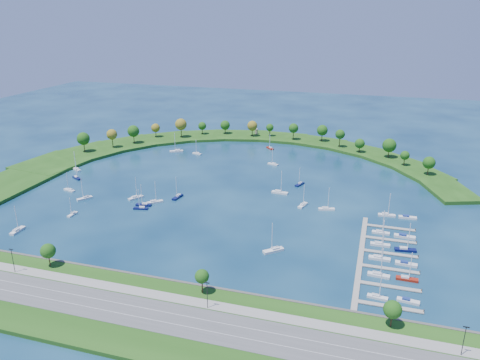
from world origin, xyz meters
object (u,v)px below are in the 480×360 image
(harbor_tower, at_px, (256,131))
(moored_boat_11, at_px, (155,201))
(moored_boat_4, at_px, (72,214))
(moored_boat_5, at_px, (197,153))
(moored_boat_3, at_px, (300,184))
(docked_boat_2, at_px, (378,274))
(moored_boat_10, at_px, (274,250))
(moored_boat_7, at_px, (176,151))
(moored_boat_2, at_px, (273,164))
(moored_boat_1, at_px, (17,230))
(moored_boat_16, at_px, (326,208))
(docked_boat_1, at_px, (408,301))
(moored_boat_18, at_px, (85,198))
(docked_boat_7, at_px, (405,249))
(moored_boat_6, at_px, (136,197))
(docked_boat_3, at_px, (407,278))
(moored_boat_9, at_px, (144,204))
(dock_system, at_px, (379,259))
(docked_boat_10, at_px, (387,214))
(moored_boat_12, at_px, (77,177))
(docked_boat_5, at_px, (406,264))
(docked_boat_0, at_px, (377,296))
(moored_boat_0, at_px, (280,192))
(docked_boat_11, at_px, (407,217))
(moored_boat_13, at_px, (76,169))
(moored_boat_8, at_px, (270,148))
(docked_boat_8, at_px, (381,232))
(moored_boat_17, at_px, (303,205))
(docked_boat_9, at_px, (404,236))
(docked_boat_4, at_px, (379,258))
(moored_boat_15, at_px, (141,208))
(moored_boat_14, at_px, (178,196))
(docked_boat_6, at_px, (380,244))

(harbor_tower, relative_size, moored_boat_11, 0.35)
(moored_boat_4, distance_m, moored_boat_5, 119.22)
(moored_boat_3, distance_m, docked_boat_2, 102.98)
(moored_boat_5, height_order, moored_boat_10, moored_boat_10)
(moored_boat_7, bearing_deg, moored_boat_2, 144.06)
(moored_boat_1, distance_m, moored_boat_5, 145.07)
(moored_boat_1, bearing_deg, moored_boat_3, -52.44)
(moored_boat_16, xyz_separation_m, docked_boat_1, (37.97, -73.75, -0.33))
(moored_boat_18, relative_size, docked_boat_7, 0.92)
(moored_boat_6, distance_m, docked_boat_3, 146.89)
(moored_boat_2, distance_m, moored_boat_3, 40.79)
(harbor_tower, distance_m, moored_boat_9, 158.66)
(moored_boat_4, height_order, docked_boat_7, docked_boat_7)
(dock_system, distance_m, docked_boat_1, 29.84)
(docked_boat_10, bearing_deg, docked_boat_7, -82.90)
(moored_boat_2, xyz_separation_m, docked_boat_2, (71.21, -124.52, 0.04))
(moored_boat_12, bearing_deg, docked_boat_2, 10.32)
(moored_boat_9, relative_size, docked_boat_5, 1.36)
(moored_boat_2, height_order, moored_boat_11, moored_boat_11)
(docked_boat_0, relative_size, docked_boat_7, 0.81)
(moored_boat_18, distance_m, docked_boat_5, 168.18)
(harbor_tower, xyz_separation_m, moored_boat_5, (-27.62, -61.40, -3.35))
(moored_boat_0, relative_size, docked_boat_11, 1.54)
(moored_boat_4, distance_m, moored_boat_13, 73.89)
(moored_boat_8, relative_size, docked_boat_8, 0.98)
(moored_boat_17, bearing_deg, moored_boat_6, 114.98)
(moored_boat_9, bearing_deg, moored_boat_2, -128.32)
(harbor_tower, xyz_separation_m, docked_boat_9, (111.91, -156.19, -3.52))
(harbor_tower, xyz_separation_m, docked_boat_1, (111.93, -208.59, -3.64))
(docked_boat_0, xyz_separation_m, docked_boat_4, (-0.03, 29.15, 0.06))
(harbor_tower, height_order, moored_boat_12, moored_boat_12)
(moored_boat_6, distance_m, moored_boat_15, 15.49)
(docked_boat_0, bearing_deg, docked_boat_3, 62.23)
(moored_boat_7, relative_size, moored_boat_14, 1.12)
(moored_boat_14, height_order, moored_boat_15, moored_boat_14)
(moored_boat_8, xyz_separation_m, moored_boat_18, (-74.01, -126.32, 0.02))
(harbor_tower, height_order, docked_boat_1, harbor_tower)
(docked_boat_1, bearing_deg, docked_boat_8, 107.75)
(docked_boat_5, bearing_deg, harbor_tower, 125.81)
(moored_boat_12, bearing_deg, moored_boat_14, 21.03)
(docked_boat_10, bearing_deg, moored_boat_12, 173.58)
(moored_boat_5, distance_m, moored_boat_9, 96.38)
(docked_boat_8, bearing_deg, docked_boat_7, -52.69)
(docked_boat_2, height_order, docked_boat_6, docked_boat_6)
(moored_boat_7, relative_size, docked_boat_6, 1.13)
(docked_boat_5, bearing_deg, moored_boat_0, 140.79)
(dock_system, xyz_separation_m, moored_boat_4, (-149.34, 1.88, 0.50))
(docked_boat_1, bearing_deg, moored_boat_13, 162.28)
(moored_boat_8, relative_size, docked_boat_1, 1.43)
(moored_boat_1, bearing_deg, moored_boat_12, 10.59)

